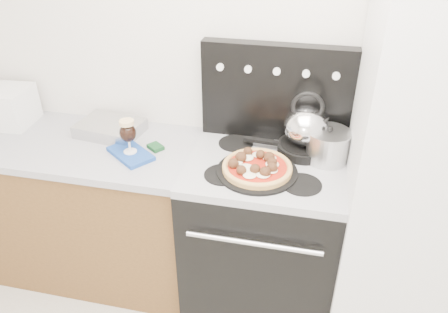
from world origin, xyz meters
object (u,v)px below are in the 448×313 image
(beer_glass, at_px, (128,136))
(pizza, at_px, (257,166))
(fridge, at_px, (422,178))
(stove_body, at_px, (262,238))
(skillet, at_px, (303,148))
(stock_pot, at_px, (327,147))
(tea_kettle, at_px, (306,123))
(oven_mitt, at_px, (131,154))
(base_cabinet, at_px, (78,209))
(pizza_pan, at_px, (257,171))
(toaster_oven, at_px, (1,106))

(beer_glass, distance_m, pizza, 0.65)
(fridge, xyz_separation_m, pizza, (-0.73, -0.07, 0.01))
(pizza, bearing_deg, stove_body, 71.42)
(pizza, bearing_deg, skillet, 49.89)
(stock_pot, bearing_deg, fridge, -15.39)
(tea_kettle, distance_m, stock_pot, 0.15)
(fridge, relative_size, beer_glass, 10.57)
(tea_kettle, bearing_deg, oven_mitt, 178.05)
(base_cabinet, height_order, pizza_pan, pizza_pan)
(fridge, height_order, pizza_pan, fridge)
(fridge, relative_size, toaster_oven, 5.71)
(pizza, bearing_deg, tea_kettle, 49.89)
(fridge, bearing_deg, pizza_pan, -174.64)
(stove_body, xyz_separation_m, pizza, (-0.03, -0.09, 0.52))
(base_cabinet, relative_size, pizza_pan, 3.82)
(pizza, bearing_deg, fridge, 5.36)
(pizza_pan, height_order, skillet, skillet)
(fridge, xyz_separation_m, beer_glass, (-1.38, -0.02, 0.06))
(oven_mitt, distance_m, pizza, 0.65)
(base_cabinet, bearing_deg, stock_pot, 2.72)
(toaster_oven, bearing_deg, pizza, -13.28)
(base_cabinet, relative_size, beer_glass, 8.06)
(toaster_oven, relative_size, oven_mitt, 1.34)
(stock_pot, bearing_deg, beer_glass, -171.79)
(fridge, height_order, skillet, fridge)
(tea_kettle, bearing_deg, pizza, -144.55)
(pizza, relative_size, tea_kettle, 1.39)
(toaster_oven, distance_m, oven_mitt, 0.87)
(toaster_oven, bearing_deg, skillet, -4.42)
(oven_mitt, relative_size, pizza_pan, 0.65)
(oven_mitt, distance_m, stock_pot, 0.97)
(fridge, bearing_deg, base_cabinet, 178.41)
(toaster_oven, bearing_deg, tea_kettle, -4.42)
(toaster_oven, bearing_deg, stock_pot, -5.98)
(fridge, xyz_separation_m, stock_pot, (-0.42, 0.12, 0.04))
(oven_mitt, distance_m, tea_kettle, 0.89)
(base_cabinet, relative_size, stock_pot, 7.19)
(fridge, bearing_deg, stock_pot, 164.61)
(base_cabinet, bearing_deg, beer_glass, -9.79)
(beer_glass, relative_size, stock_pot, 0.89)
(stove_body, distance_m, pizza, 0.52)
(base_cabinet, relative_size, skillet, 5.61)
(oven_mitt, height_order, pizza, pizza)
(fridge, distance_m, oven_mitt, 1.38)
(tea_kettle, xyz_separation_m, stock_pot, (0.11, -0.05, -0.09))
(fridge, distance_m, stock_pot, 0.44)
(toaster_oven, xyz_separation_m, oven_mitt, (0.85, -0.19, -0.09))
(stove_body, height_order, pizza_pan, pizza_pan)
(beer_glass, bearing_deg, stock_pot, 8.21)
(stove_body, height_order, tea_kettle, tea_kettle)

